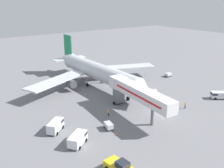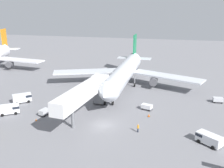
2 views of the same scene
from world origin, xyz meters
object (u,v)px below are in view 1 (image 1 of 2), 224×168
object	(u,v)px
jet_bridge	(136,93)
baggage_cart_far_left	(153,92)
safety_cone_charlie	(165,97)
service_van_near_right	(219,95)
baggage_cart_far_center	(109,126)
baggage_cart_mid_left	(168,75)
ground_crew_worker_foreground	(108,112)
service_van_mid_right	(78,138)
safety_cone_alpha	(113,95)
service_van_far_right	(56,125)
airplane_at_gate	(96,71)
safety_cone_bravo	(116,134)
ground_crew_worker_midground	(185,105)

from	to	relation	value
jet_bridge	baggage_cart_far_left	size ratio (longest dim) A/B	7.90
jet_bridge	safety_cone_charlie	world-z (taller)	jet_bridge
jet_bridge	service_van_near_right	distance (m)	25.93
jet_bridge	baggage_cart_far_center	world-z (taller)	jet_bridge
baggage_cart_mid_left	ground_crew_worker_foreground	size ratio (longest dim) A/B	1.39
baggage_cart_far_left	ground_crew_worker_foreground	bearing A→B (deg)	-168.01
service_van_mid_right	safety_cone_alpha	size ratio (longest dim) A/B	8.47
jet_bridge	safety_cone_charlie	xyz separation A→B (m)	(13.43, 2.96, -5.13)
service_van_far_right	ground_crew_worker_foreground	size ratio (longest dim) A/B	2.62
airplane_at_gate	baggage_cart_far_center	bearing A→B (deg)	-117.32
baggage_cart_far_center	baggage_cart_far_left	size ratio (longest dim) A/B	0.92
service_van_mid_right	baggage_cart_mid_left	distance (m)	50.22
service_van_mid_right	safety_cone_bravo	size ratio (longest dim) A/B	10.00
baggage_cart_mid_left	baggage_cart_far_left	world-z (taller)	baggage_cart_far_left
ground_crew_worker_midground	safety_cone_bravo	world-z (taller)	ground_crew_worker_midground
safety_cone_bravo	service_van_mid_right	bearing A→B (deg)	166.84
baggage_cart_mid_left	ground_crew_worker_midground	bearing A→B (deg)	-129.27
safety_cone_bravo	safety_cone_charlie	bearing A→B (deg)	19.51
baggage_cart_mid_left	safety_cone_alpha	size ratio (longest dim) A/B	4.24
ground_crew_worker_midground	safety_cone_alpha	bearing A→B (deg)	119.07
airplane_at_gate	baggage_cart_far_center	distance (m)	28.59
jet_bridge	ground_crew_worker_foreground	world-z (taller)	jet_bridge
safety_cone_alpha	baggage_cart_far_center	bearing A→B (deg)	-129.18
baggage_cart_mid_left	baggage_cart_far_left	xyz separation A→B (m)	(-16.73, -9.24, 0.01)
service_van_far_right	ground_crew_worker_midground	world-z (taller)	service_van_far_right
baggage_cart_mid_left	baggage_cart_far_center	xyz separation A→B (m)	(-38.41, -18.08, 0.03)
safety_cone_bravo	service_van_far_right	bearing A→B (deg)	135.33
safety_cone_bravo	service_van_near_right	bearing A→B (deg)	-1.49
jet_bridge	baggage_cart_far_left	distance (m)	14.96
baggage_cart_far_left	service_van_far_right	bearing A→B (deg)	-174.36
service_van_mid_right	safety_cone_charlie	size ratio (longest dim) A/B	6.86
baggage_cart_far_center	baggage_cart_far_left	xyz separation A→B (m)	(21.68, 8.84, -0.02)
baggage_cart_far_left	ground_crew_worker_midground	size ratio (longest dim) A/B	1.58
service_van_far_right	baggage_cart_far_center	world-z (taller)	service_van_far_right
ground_crew_worker_midground	safety_cone_charlie	distance (m)	7.84
service_van_near_right	ground_crew_worker_foreground	size ratio (longest dim) A/B	2.67
service_van_far_right	service_van_near_right	size ratio (longest dim) A/B	0.98
jet_bridge	ground_crew_worker_midground	world-z (taller)	jet_bridge
baggage_cart_far_left	safety_cone_alpha	distance (m)	11.37
safety_cone_charlie	service_van_near_right	bearing A→B (deg)	-38.27
safety_cone_alpha	safety_cone_bravo	distance (m)	21.36
baggage_cart_mid_left	safety_cone_bravo	world-z (taller)	baggage_cart_mid_left
service_van_near_right	baggage_cart_far_left	xyz separation A→B (m)	(-12.37, 12.81, -0.36)
service_van_near_right	baggage_cart_far_left	size ratio (longest dim) A/B	1.73
airplane_at_gate	baggage_cart_far_center	world-z (taller)	airplane_at_gate
baggage_cart_far_center	ground_crew_worker_foreground	bearing A→B (deg)	55.29
service_van_near_right	safety_cone_charlie	world-z (taller)	service_van_near_right
service_van_near_right	safety_cone_charlie	size ratio (longest dim) A/B	6.58
service_van_mid_right	ground_crew_worker_foreground	xyz separation A→B (m)	(11.38, 6.25, -0.26)
service_van_near_right	baggage_cart_far_left	bearing A→B (deg)	133.99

